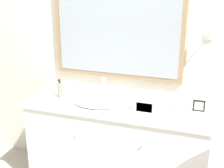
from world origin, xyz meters
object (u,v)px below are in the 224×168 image
Objects in this scene: sink_basin at (97,101)px; picture_frame at (199,106)px; soap_bottle at (60,90)px; appliance_box at (146,105)px.

picture_frame is (0.93, 0.11, 0.03)m from sink_basin.
picture_frame is at bearing 3.89° from soap_bottle.
sink_basin is at bearing 174.09° from appliance_box.
soap_bottle is at bearing 177.13° from sink_basin.
sink_basin is 2.37× the size of appliance_box.
soap_bottle is (-0.40, 0.02, 0.06)m from sink_basin.
appliance_box is (0.88, -0.07, -0.02)m from soap_bottle.
soap_bottle reaches higher than picture_frame.
appliance_box is 1.83× the size of picture_frame.
picture_frame is at bearing 19.59° from appliance_box.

